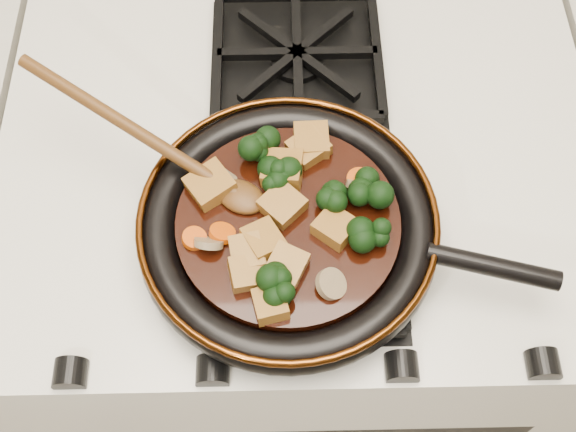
{
  "coord_description": "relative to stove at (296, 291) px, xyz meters",
  "views": [
    {
      "loc": [
        -0.02,
        1.19,
        1.65
      ],
      "look_at": [
        -0.02,
        1.56,
        0.97
      ],
      "focal_mm": 45.0,
      "sensor_mm": 36.0,
      "label": 1
    }
  ],
  "objects": [
    {
      "name": "mushroom_slice_3",
      "position": [
        0.06,
        -0.09,
        0.52
      ],
      "size": [
        0.04,
        0.03,
        0.03
      ],
      "primitive_type": "cylinder",
      "rotation": [
        0.83,
        0.0,
        2.88
      ],
      "color": "olive",
      "rests_on": "braising_sauce"
    },
    {
      "name": "skillet",
      "position": [
        -0.02,
        -0.13,
        0.49
      ],
      "size": [
        0.45,
        0.33,
        0.05
      ],
      "rotation": [
        0.0,
        0.0,
        -0.27
      ],
      "color": "black",
      "rests_on": "burner_grate_front"
    },
    {
      "name": "burner_grate_back",
      "position": [
        0.0,
        0.14,
        0.46
      ],
      "size": [
        0.23,
        0.23,
        0.03
      ],
      "primitive_type": null,
      "color": "black",
      "rests_on": "stove"
    },
    {
      "name": "broccoli_floret_0",
      "position": [
        -0.03,
        -0.08,
        0.52
      ],
      "size": [
        0.08,
        0.07,
        0.07
      ],
      "primitive_type": null,
      "rotation": [
        -0.21,
        0.07,
        1.39
      ],
      "color": "black",
      "rests_on": "braising_sauce"
    },
    {
      "name": "broccoli_floret_5",
      "position": [
        -0.05,
        -0.04,
        0.52
      ],
      "size": [
        0.07,
        0.08,
        0.07
      ],
      "primitive_type": null,
      "rotation": [
        -0.04,
        0.22,
        1.36
      ],
      "color": "black",
      "rests_on": "braising_sauce"
    },
    {
      "name": "tofu_cube_10",
      "position": [
        0.03,
        -0.14,
        0.52
      ],
      "size": [
        0.05,
        0.06,
        0.02
      ],
      "primitive_type": "cube",
      "rotation": [
        -0.06,
        0.05,
        0.89
      ],
      "color": "brown",
      "rests_on": "braising_sauce"
    },
    {
      "name": "carrot_coin_2",
      "position": [
        0.06,
        -0.08,
        0.51
      ],
      "size": [
        0.03,
        0.03,
        0.01
      ],
      "primitive_type": "cylinder",
      "rotation": [
        0.02,
        0.06,
        0.0
      ],
      "color": "#BA4005",
      "rests_on": "braising_sauce"
    },
    {
      "name": "carrot_coin_1",
      "position": [
        -0.03,
        -0.06,
        0.51
      ],
      "size": [
        0.03,
        0.03,
        0.01
      ],
      "primitive_type": "cylinder",
      "rotation": [
        0.01,
        -0.07,
        0.0
      ],
      "color": "#BA4005",
      "rests_on": "braising_sauce"
    },
    {
      "name": "carrot_coin_3",
      "position": [
        -0.09,
        -0.15,
        0.51
      ],
      "size": [
        0.03,
        0.03,
        0.02
      ],
      "primitive_type": "cylinder",
      "rotation": [
        -0.33,
        0.27,
        0.0
      ],
      "color": "#BA4005",
      "rests_on": "braising_sauce"
    },
    {
      "name": "broccoli_floret_3",
      "position": [
        0.04,
        -0.11,
        0.52
      ],
      "size": [
        0.07,
        0.08,
        0.06
      ],
      "primitive_type": null,
      "rotation": [
        0.13,
        0.12,
        2.81
      ],
      "color": "black",
      "rests_on": "braising_sauce"
    },
    {
      "name": "tofu_cube_6",
      "position": [
        0.01,
        -0.04,
        0.52
      ],
      "size": [
        0.06,
        0.06,
        0.03
      ],
      "primitive_type": "cube",
      "rotation": [
        -0.1,
        -0.02,
        2.18
      ],
      "color": "brown",
      "rests_on": "braising_sauce"
    },
    {
      "name": "tofu_cube_2",
      "position": [
        -0.1,
        -0.09,
        0.52
      ],
      "size": [
        0.06,
        0.06,
        0.03
      ],
      "primitive_type": "cube",
      "rotation": [
        -0.09,
        0.03,
        2.16
      ],
      "color": "brown",
      "rests_on": "braising_sauce"
    },
    {
      "name": "mushroom_slice_1",
      "position": [
        -0.09,
        -0.08,
        0.52
      ],
      "size": [
        0.04,
        0.04,
        0.03
      ],
      "primitive_type": "cylinder",
      "rotation": [
        0.71,
        0.0,
        2.45
      ],
      "color": "olive",
      "rests_on": "braising_sauce"
    },
    {
      "name": "tofu_cube_7",
      "position": [
        -0.02,
        -0.12,
        0.52
      ],
      "size": [
        0.06,
        0.06,
        0.03
      ],
      "primitive_type": "cube",
      "rotation": [
        0.03,
        -0.04,
        0.79
      ],
      "color": "brown",
      "rests_on": "braising_sauce"
    },
    {
      "name": "burner_grate_front",
      "position": [
        0.0,
        -0.14,
        0.46
      ],
      "size": [
        0.23,
        0.23,
        0.03
      ],
      "primitive_type": null,
      "color": "black",
      "rests_on": "stove"
    },
    {
      "name": "stove",
      "position": [
        0.0,
        0.0,
        0.0
      ],
      "size": [
        0.76,
        0.6,
        0.9
      ],
      "primitive_type": "cube",
      "color": "beige",
      "rests_on": "ground"
    },
    {
      "name": "mushroom_slice_0",
      "position": [
        -0.1,
        -0.16,
        0.52
      ],
      "size": [
        0.04,
        0.03,
        0.03
      ],
      "primitive_type": "cylinder",
      "rotation": [
        0.87,
        0.0,
        2.97
      ],
      "color": "olive",
      "rests_on": "braising_sauce"
    },
    {
      "name": "tofu_cube_8",
      "position": [
        -0.04,
        -0.16,
        0.52
      ],
      "size": [
        0.05,
        0.06,
        0.03
      ],
      "primitive_type": "cube",
      "rotation": [
        0.08,
        0.06,
        2.08
      ],
      "color": "brown",
      "rests_on": "braising_sauce"
    },
    {
      "name": "broccoli_floret_4",
      "position": [
        -0.03,
        -0.21,
        0.52
      ],
      "size": [
        0.09,
        0.09,
        0.06
      ],
      "primitive_type": null,
      "rotation": [
        -0.12,
        -0.19,
        2.36
      ],
      "color": "black",
      "rests_on": "braising_sauce"
    },
    {
      "name": "tofu_cube_3",
      "position": [
        -0.06,
        -0.17,
        0.52
      ],
      "size": [
        0.04,
        0.05,
        0.03
      ],
      "primitive_type": "cube",
      "rotation": [
        -0.06,
        -0.08,
        1.74
      ],
      "color": "brown",
      "rests_on": "braising_sauce"
    },
    {
      "name": "broccoli_floret_2",
      "position": [
        0.07,
        -0.1,
        0.52
      ],
      "size": [
        0.08,
        0.09,
        0.07
      ],
      "primitive_type": null,
      "rotation": [
        0.16,
        -0.14,
        0.73
      ],
      "color": "black",
      "rests_on": "braising_sauce"
    },
    {
      "name": "tofu_cube_5",
      "position": [
        -0.02,
        -0.19,
        0.52
      ],
      "size": [
        0.05,
        0.06,
        0.03
      ],
      "primitive_type": "cube",
      "rotation": [
        0.06,
        -0.07,
        1.1
      ],
      "color": "brown",
      "rests_on": "braising_sauce"
    },
    {
      "name": "wooden_spoon",
      "position": [
        -0.14,
        -0.06,
        0.54
      ],
      "size": [
        0.17,
        0.11,
        0.29
      ],
      "rotation": [
        0.0,
        0.0,
        2.61
      ],
      "color": "#482A0F",
      "rests_on": "braising_sauce"
    },
    {
      "name": "tofu_cube_1",
      "position": [
        -0.02,
        -0.07,
        0.52
      ],
      "size": [
        0.05,
        0.05,
        0.03
      ],
      "primitive_type": "cube",
      "rotation": [
        0.06,
        0.1,
        2.99
      ],
      "color": "brown",
      "rests_on": "braising_sauce"
    },
    {
      "name": "braising_sauce",
      "position": [
        -0.02,
        -0.13,
        0.5
      ],
      "size": [
        0.25,
        0.25,
        0.02
      ],
      "primitive_type": "cylinder",
      "color": "black",
      "rests_on": "skillet"
    },
    {
      "name": "carrot_coin_0",
      "position": [
        -0.12,
        -0.15,
        0.51
      ],
      "size": [
        0.03,
        0.03,
        0.01
      ],
      "primitive_type": "cylinder",
      "rotation": [
        0.01,
        0.25,
        0.0
      ],
      "color": "#BA4005",
      "rests_on": "braising_sauce"
    },
    {
      "name": "mushroom_slice_2",
      "position": [
        0.03,
        -0.21,
        0.52
      ],
      "size": [
        0.04,
        0.04,
        0.02
      ],
      "primitive_type": "cylinder",
      "rotation": [
        0.55,
        0.0,
        1.32
      ],
      "color": "olive",
      "rests_on": "braising_sauce"
    },
    {
      "name": "tofu_cube_4",
      "position": [
        -0.04,
        -0.23,
        0.52
      ],
      "size": [
        0.04,
        0.04,
        0.02
      ],
      "primitive_type": "cube",
      "rotation": [
        -0.02,
        0.1,
        1.8
      ],
      "color": "brown",
      "rests_on": "braising_sauce"
    },
    {
      "name": "tofu_cube_0",
      "position": [
        -0.06,
        -0.19,
        0.52
      ],
      "size": [
        0.05,
        0.04,
        0.02
      ],
      "primitive_type": "cube",
      "rotation": [
        0.1,
        -0.05,
        1.77
      ],
      "color": "brown",
      "rests_on": "braising_sauce"
    },
    {
      "name": "broccoli_floret_1",
      "position": [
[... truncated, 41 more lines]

